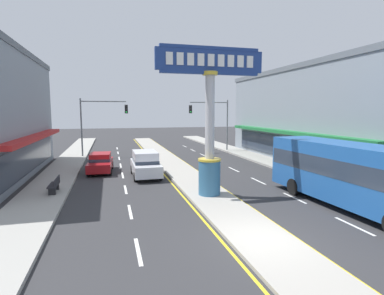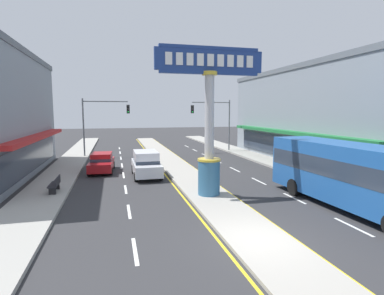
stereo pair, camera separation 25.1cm
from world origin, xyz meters
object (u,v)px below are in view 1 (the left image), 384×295
suv_far_right_lane (145,164)px  sedan_near_left_lane (101,162)px  bus_near_right_lane (359,174)px  street_bench (55,184)px  traffic_light_right_side (214,116)px  storefront_right (331,115)px  district_sign (210,126)px  pedestrian_near_kerb (360,177)px  traffic_light_left_side (99,117)px

suv_far_right_lane → sedan_near_left_lane: (-3.30, 2.66, -0.20)m
bus_near_right_lane → street_bench: bearing=155.0°
traffic_light_right_side → storefront_right: bearing=-49.1°
suv_far_right_lane → district_sign: bearing=-65.5°
district_sign → pedestrian_near_kerb: 9.20m
traffic_light_left_side → street_bench: size_ratio=3.87×
district_sign → traffic_light_left_side: bearing=110.4°
district_sign → pedestrian_near_kerb: district_sign is taller
bus_near_right_lane → sedan_near_left_lane: bearing=133.0°
district_sign → traffic_light_left_side: (-6.50, 17.48, 0.16)m
traffic_light_left_side → pedestrian_near_kerb: size_ratio=3.68×
suv_far_right_lane → street_bench: suv_far_right_lane is taller
bus_near_right_lane → street_bench: (-14.82, 6.91, -1.22)m
traffic_light_left_side → traffic_light_right_side: bearing=3.3°
bus_near_right_lane → street_bench: size_ratio=7.07×
storefront_right → pedestrian_near_kerb: (-6.44, -10.61, -3.37)m
storefront_right → street_bench: (-23.51, -5.92, -3.86)m
sedan_near_left_lane → pedestrian_near_kerb: 18.42m
storefront_right → traffic_light_left_side: storefront_right is taller
district_sign → suv_far_right_lane: 7.68m
traffic_light_left_side → sedan_near_left_lane: 9.12m
bus_near_right_lane → pedestrian_near_kerb: size_ratio=6.72×
district_sign → street_bench: bearing=163.0°
traffic_light_left_side → bus_near_right_lane: bearing=-59.7°
district_sign → traffic_light_right_side: size_ratio=1.33×
district_sign → bus_near_right_lane: size_ratio=0.73×
street_bench → storefront_right: bearing=14.1°
pedestrian_near_kerb → street_bench: bearing=164.6°
street_bench → pedestrian_near_kerb: bearing=-15.4°
street_bench → traffic_light_right_side: bearing=45.9°
suv_far_right_lane → bus_near_right_lane: bearing=-49.4°
traffic_light_right_side → street_bench: bearing=-134.1°
traffic_light_left_side → pedestrian_near_kerb: bearing=-52.6°
district_sign → pedestrian_near_kerb: (8.47, -2.06, -2.95)m
street_bench → district_sign: bearing=-17.0°
storefront_right → street_bench: storefront_right is taller
storefront_right → traffic_light_right_side: bearing=130.9°
traffic_light_left_side → suv_far_right_lane: bearing=-72.1°
suv_far_right_lane → sedan_near_left_lane: size_ratio=1.05×
traffic_light_right_side → bus_near_right_lane: 22.65m
traffic_light_right_side → suv_far_right_lane: 15.48m
traffic_light_right_side → sedan_near_left_lane: bearing=-144.2°
district_sign → bus_near_right_lane: district_sign is taller
traffic_light_left_side → bus_near_right_lane: size_ratio=0.55×
suv_far_right_lane → pedestrian_near_kerb: (11.39, -8.46, 0.15)m
storefront_right → traffic_light_left_side: 23.21m
traffic_light_left_side → street_bench: 15.43m
traffic_light_left_side → street_bench: bearing=-98.0°
storefront_right → sedan_near_left_lane: (-21.13, 0.51, -3.72)m
traffic_light_left_side → pedestrian_near_kerb: (14.97, -19.55, -3.11)m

